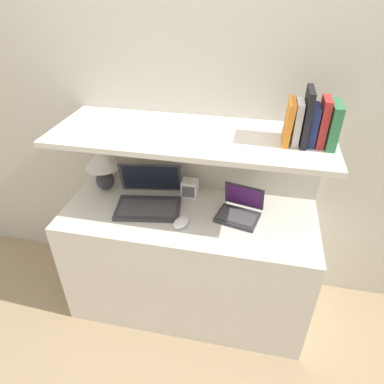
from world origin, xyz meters
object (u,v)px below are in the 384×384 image
laptop_small (240,211)px  book_navy (313,125)px  book_green (333,125)px  laptop_large (149,198)px  book_white (297,122)px  book_orange (289,122)px  computer_mouse (181,222)px  router_box (190,188)px  book_red (323,122)px  table_lamp (102,162)px  book_black (307,117)px

laptop_small → book_navy: 0.60m
book_green → book_navy: bearing=-180.0°
laptop_large → book_white: book_white is taller
laptop_large → book_green: size_ratio=2.01×
book_orange → computer_mouse: bearing=-160.0°
router_box → book_red: 0.84m
laptop_small → book_navy: (0.30, 0.03, 0.52)m
book_white → book_orange: same height
laptop_large → book_white: bearing=2.2°
computer_mouse → laptop_small: bearing=26.7°
table_lamp → book_red: (1.19, -0.09, 0.39)m
laptop_small → book_white: size_ratio=1.31×
computer_mouse → book_white: book_white is taller
book_navy → computer_mouse: bearing=-163.5°
laptop_small → laptop_large: bearing=-179.7°
laptop_small → book_orange: size_ratio=1.30×
table_lamp → book_white: (1.07, -0.09, 0.38)m
router_box → book_red: size_ratio=0.47×
laptop_large → computer_mouse: (0.23, -0.15, -0.03)m
book_black → book_white: bearing=180.0°
computer_mouse → book_red: 0.86m
laptop_large → book_black: book_black is taller
book_navy → book_black: 0.05m
table_lamp → book_orange: bearing=-4.9°
table_lamp → book_white: size_ratio=1.40×
book_black → book_red: bearing=0.0°
table_lamp → book_navy: 1.21m
computer_mouse → book_black: bearing=17.5°
laptop_large → book_white: (0.75, 0.03, 0.52)m
laptop_large → book_orange: size_ratio=2.02×
book_black → book_green: bearing=0.0°
laptop_small → router_box: 0.35m
computer_mouse → book_green: 0.89m
table_lamp → laptop_small: size_ratio=1.07×
computer_mouse → table_lamp: bearing=154.1°
book_black → table_lamp: bearing=175.4°
laptop_large → book_navy: (0.82, 0.03, 0.51)m
laptop_large → table_lamp: bearing=159.8°
table_lamp → book_black: 1.19m
computer_mouse → book_red: (0.64, 0.18, 0.55)m
laptop_small → book_red: book_red is taller
laptop_large → book_green: book_green is taller
computer_mouse → book_orange: size_ratio=0.63×
table_lamp → router_box: (0.53, 0.03, -0.13)m
table_lamp → book_red: book_red is taller
laptop_small → router_box: size_ratio=2.55×
book_black → book_orange: bearing=180.0°
book_black → book_orange: size_ratio=1.28×
laptop_large → laptop_small: size_ratio=1.55×
computer_mouse → laptop_large: bearing=146.8°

